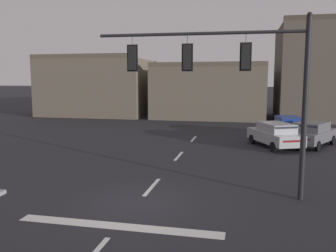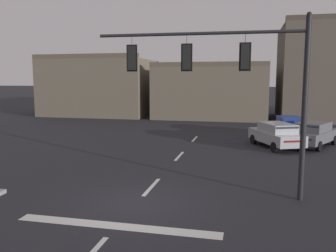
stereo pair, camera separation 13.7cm
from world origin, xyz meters
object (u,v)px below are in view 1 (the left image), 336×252
Objects in this scene: signal_mast_near_side at (234,73)px; car_lot_middle at (275,134)px; car_lot_nearside at (312,133)px; car_lot_farside at (289,127)px.

signal_mast_near_side is 1.63× the size of car_lot_middle.
car_lot_nearside is 2.63m from car_lot_middle.
signal_mast_near_side reaches higher than car_lot_middle.
car_lot_middle is 1.03× the size of car_lot_farside.
car_lot_farside is at bearing 75.43° from signal_mast_near_side.
car_lot_farside is at bearing 110.80° from car_lot_nearside.
car_lot_nearside is 3.17m from car_lot_farside.
signal_mast_near_side is at bearing -113.22° from car_lot_nearside.
signal_mast_near_side is 12.76m from car_lot_nearside.
car_lot_middle is (-2.44, -0.99, 0.00)m from car_lot_nearside.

